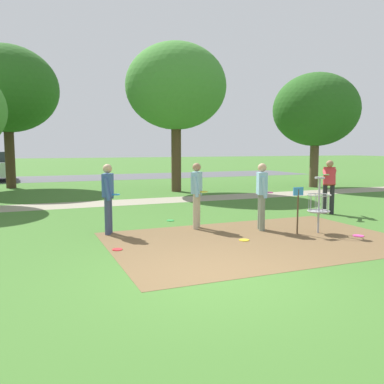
% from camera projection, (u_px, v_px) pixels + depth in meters
% --- Properties ---
extents(ground_plane, '(160.00, 160.00, 0.00)m').
position_uv_depth(ground_plane, '(218.00, 278.00, 6.52)').
color(ground_plane, '#3D6B28').
extents(dirt_tee_pad, '(6.63, 4.43, 0.01)m').
position_uv_depth(dirt_tee_pad, '(257.00, 240.00, 9.15)').
color(dirt_tee_pad, brown).
rests_on(dirt_tee_pad, ground).
extents(disc_golf_basket, '(0.98, 0.58, 1.39)m').
position_uv_depth(disc_golf_basket, '(317.00, 203.00, 9.87)').
color(disc_golf_basket, '#9E9EA3').
rests_on(disc_golf_basket, ground).
extents(player_foreground_watching, '(0.44, 0.50, 1.71)m').
position_uv_depth(player_foreground_watching, '(262.00, 193.00, 10.21)').
color(player_foreground_watching, slate).
rests_on(player_foreground_watching, ground).
extents(player_throwing, '(0.45, 0.47, 1.71)m').
position_uv_depth(player_throwing, '(197.00, 192.00, 10.43)').
color(player_throwing, tan).
rests_on(player_throwing, ground).
extents(player_waiting_left, '(0.45, 0.50, 1.71)m').
position_uv_depth(player_waiting_left, '(108.00, 195.00, 9.75)').
color(player_waiting_left, '#384260').
rests_on(player_waiting_left, ground).
extents(player_waiting_right, '(0.99, 0.76, 1.71)m').
position_uv_depth(player_waiting_right, '(329.00, 183.00, 12.70)').
color(player_waiting_right, '#232328').
rests_on(player_waiting_right, ground).
extents(frisbee_near_basket, '(0.21, 0.21, 0.02)m').
position_uv_depth(frisbee_near_basket, '(117.00, 250.00, 8.30)').
color(frisbee_near_basket, red).
rests_on(frisbee_near_basket, ground).
extents(frisbee_by_tee, '(0.22, 0.22, 0.02)m').
position_uv_depth(frisbee_by_tee, '(170.00, 220.00, 11.61)').
color(frisbee_by_tee, green).
rests_on(frisbee_by_tee, ground).
extents(frisbee_far_left, '(0.26, 0.26, 0.02)m').
position_uv_depth(frisbee_far_left, '(358.00, 236.00, 9.58)').
color(frisbee_far_left, '#E53D99').
rests_on(frisbee_far_left, ground).
extents(frisbee_far_right, '(0.23, 0.23, 0.02)m').
position_uv_depth(frisbee_far_right, '(244.00, 240.00, 9.14)').
color(frisbee_far_right, gold).
rests_on(frisbee_far_right, ground).
extents(tree_near_left, '(5.17, 5.17, 7.28)m').
position_uv_depth(tree_near_left, '(7.00, 89.00, 20.48)').
color(tree_near_left, '#422D1E').
rests_on(tree_near_left, ground).
extents(tree_mid_left, '(4.48, 4.48, 5.99)m').
position_uv_depth(tree_mid_left, '(316.00, 110.00, 21.15)').
color(tree_mid_left, brown).
rests_on(tree_mid_left, ground).
extents(tree_mid_center, '(4.74, 4.74, 6.98)m').
position_uv_depth(tree_mid_center, '(176.00, 87.00, 18.87)').
color(tree_mid_center, '#4C3823').
rests_on(tree_mid_center, ground).
extents(parking_lot_strip, '(36.00, 6.00, 0.01)m').
position_uv_depth(parking_lot_strip, '(71.00, 178.00, 27.88)').
color(parking_lot_strip, '#4C4C51').
rests_on(parking_lot_strip, ground).
extents(gravel_path, '(40.00, 1.73, 0.00)m').
position_uv_depth(gravel_path, '(108.00, 203.00, 15.28)').
color(gravel_path, gray).
rests_on(gravel_path, ground).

